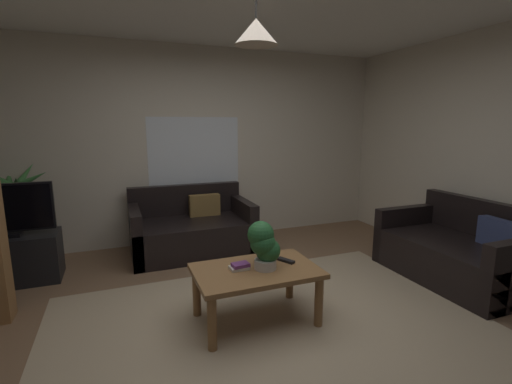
{
  "coord_description": "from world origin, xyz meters",
  "views": [
    {
      "loc": [
        -1.09,
        -2.49,
        1.62
      ],
      "look_at": [
        0.0,
        0.3,
        1.05
      ],
      "focal_mm": 25.23,
      "sensor_mm": 36.0,
      "label": 1
    }
  ],
  "objects": [
    {
      "name": "rug",
      "position": [
        0.0,
        -0.2,
        0.0
      ],
      "size": [
        3.51,
        2.67,
        0.01
      ],
      "primitive_type": "cube",
      "color": "tan",
      "rests_on": "ground"
    },
    {
      "name": "potted_palm_corner",
      "position": [
        -2.18,
        2.19,
        0.54
      ],
      "size": [
        0.8,
        0.87,
        1.23
      ],
      "color": "#B77051",
      "rests_on": "ground"
    },
    {
      "name": "tv_stand",
      "position": [
        -2.15,
        1.68,
        0.25
      ],
      "size": [
        0.9,
        0.44,
        0.5
      ],
      "primitive_type": "cube",
      "color": "black",
      "rests_on": "ground"
    },
    {
      "name": "remote_on_table_1",
      "position": [
        -0.01,
        0.1,
        0.47
      ],
      "size": [
        0.13,
        0.16,
        0.02
      ],
      "primitive_type": "cube",
      "rotation": [
        0.0,
        0.0,
        5.68
      ],
      "color": "black",
      "rests_on": "coffee_table"
    },
    {
      "name": "couch_under_window",
      "position": [
        -0.25,
        1.92,
        0.27
      ],
      "size": [
        1.48,
        0.9,
        0.82
      ],
      "color": "black",
      "rests_on": "ground"
    },
    {
      "name": "couch_right_side",
      "position": [
        2.19,
        0.09,
        0.27
      ],
      "size": [
        0.9,
        1.46,
        0.82
      ],
      "rotation": [
        0.0,
        0.0,
        -1.57
      ],
      "color": "black",
      "rests_on": "ground"
    },
    {
      "name": "potted_plant_on_table",
      "position": [
        -0.02,
        0.07,
        0.66
      ],
      "size": [
        0.26,
        0.23,
        0.39
      ],
      "color": "beige",
      "rests_on": "coffee_table"
    },
    {
      "name": "book_on_table_1",
      "position": [
        -0.21,
        0.12,
        0.5
      ],
      "size": [
        0.14,
        0.11,
        0.03
      ],
      "primitive_type": "cube",
      "rotation": [
        0.0,
        0.0,
        0.08
      ],
      "color": "#72387F",
      "rests_on": "coffee_table"
    },
    {
      "name": "pendant_lamp",
      "position": [
        -0.09,
        0.08,
        2.27
      ],
      "size": [
        0.32,
        0.32,
        0.46
      ],
      "color": "black"
    },
    {
      "name": "tv",
      "position": [
        -2.15,
        1.66,
        0.78
      ],
      "size": [
        0.88,
        0.16,
        0.54
      ],
      "color": "black",
      "rests_on": "tv_stand"
    },
    {
      "name": "wall_back",
      "position": [
        0.0,
        2.46,
        1.32
      ],
      "size": [
        5.53,
        0.06,
        2.64
      ],
      "primitive_type": "cube",
      "color": "beige",
      "rests_on": "ground"
    },
    {
      "name": "window_pane",
      "position": [
        -0.08,
        2.43,
        1.22
      ],
      "size": [
        1.25,
        0.01,
        0.99
      ],
      "primitive_type": "cube",
      "color": "white"
    },
    {
      "name": "floor",
      "position": [
        0.0,
        0.0,
        -0.01
      ],
      "size": [
        5.41,
        4.86,
        0.02
      ],
      "primitive_type": "cube",
      "color": "brown",
      "rests_on": "ground"
    },
    {
      "name": "remote_on_table_0",
      "position": [
        0.21,
        0.13,
        0.47
      ],
      "size": [
        0.12,
        0.17,
        0.02
      ],
      "primitive_type": "cube",
      "rotation": [
        0.0,
        0.0,
        0.48
      ],
      "color": "black",
      "rests_on": "coffee_table"
    },
    {
      "name": "book_on_table_0",
      "position": [
        -0.22,
        0.12,
        0.47
      ],
      "size": [
        0.15,
        0.11,
        0.02
      ],
      "primitive_type": "cube",
      "rotation": [
        0.0,
        0.0,
        0.01
      ],
      "color": "beige",
      "rests_on": "coffee_table"
    },
    {
      "name": "coffee_table",
      "position": [
        -0.09,
        0.08,
        0.38
      ],
      "size": [
        1.0,
        0.64,
        0.46
      ],
      "color": "olive",
      "rests_on": "ground"
    }
  ]
}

